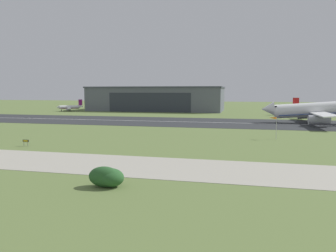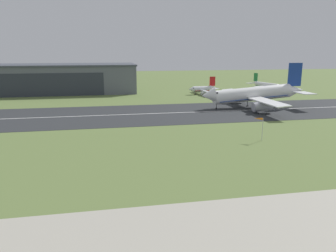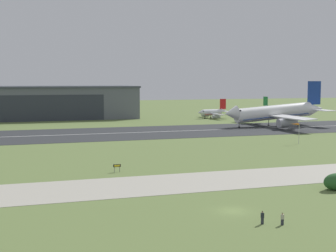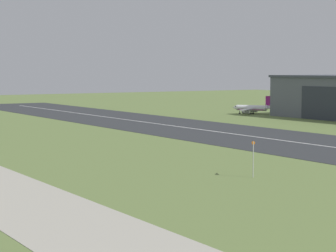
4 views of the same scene
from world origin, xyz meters
name	(u,v)px [view 2 (image 2 of 4)]	position (x,y,z in m)	size (l,w,h in m)	color
ground_plane	(65,162)	(0.00, 52.04, 0.00)	(653.71, 653.71, 0.00)	olive
runway_strip	(80,116)	(0.00, 104.08, 0.03)	(413.71, 42.70, 0.06)	#2B2D30
runway_centreline	(80,116)	(0.00, 104.08, 0.07)	(372.34, 0.70, 0.01)	silver
taxiway_road	(36,247)	(0.00, 20.04, 0.03)	(310.29, 16.11, 0.05)	#A8A393
hangar_building	(56,78)	(-17.68, 180.29, 8.10)	(90.03, 35.96, 16.17)	slate
airplane_landing	(253,95)	(70.52, 109.50, 5.62)	(46.22, 53.69, 18.60)	white
airplane_parked_centre	(266,85)	(107.72, 169.18, 2.83)	(19.89, 25.46, 9.71)	white
airplane_parked_east	(202,89)	(62.50, 155.92, 2.88)	(16.41, 24.55, 9.64)	silver
windsock_pole	(259,120)	(49.21, 60.91, 5.54)	(2.24, 1.83, 6.20)	#B7B7BC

